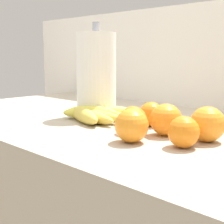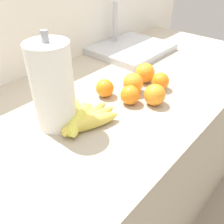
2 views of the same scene
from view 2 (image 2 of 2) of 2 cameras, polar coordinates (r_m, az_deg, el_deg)
name	(u,v)px [view 2 (image 2 of 2)]	position (r m, az deg, el deg)	size (l,w,h in m)	color
counter	(112,175)	(1.21, 0.09, -14.63)	(1.70, 0.71, 0.94)	#ADA08C
wall_back	(58,114)	(1.31, -12.64, -0.52)	(2.10, 0.06, 1.30)	silver
banana_bunch	(83,118)	(0.74, -6.94, -1.52)	(0.21, 0.21, 0.04)	#DDC34C
orange_front	(104,88)	(0.87, -1.86, 5.70)	(0.07, 0.07, 0.07)	orange
orange_back_left	(130,95)	(0.83, 4.27, 4.01)	(0.07, 0.07, 0.07)	orange
orange_back_right	(145,73)	(0.97, 7.77, 9.14)	(0.08, 0.08, 0.08)	orange
orange_center	(155,95)	(0.83, 10.05, 4.02)	(0.07, 0.07, 0.07)	orange
orange_far_right	(133,83)	(0.89, 4.99, 6.78)	(0.08, 0.08, 0.08)	orange
orange_right	(160,81)	(0.93, 11.34, 7.12)	(0.07, 0.07, 0.07)	orange
paper_towel_roll	(53,87)	(0.70, -13.79, 5.83)	(0.12, 0.12, 0.28)	white
sink_basin	(131,48)	(1.27, 4.48, 14.79)	(0.37, 0.32, 0.22)	#B7BABF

